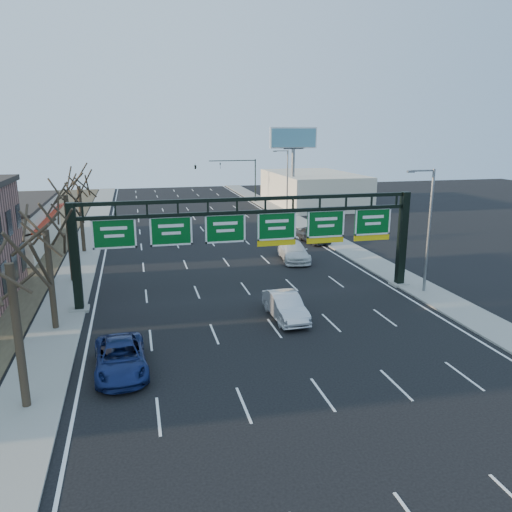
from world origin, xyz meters
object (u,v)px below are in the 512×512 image
object	(u,v)px
car_silver_sedan	(285,306)
sign_gantry	(254,234)
car_blue_suv	(121,358)
car_white_wagon	(294,251)

from	to	relation	value
car_silver_sedan	sign_gantry	bearing A→B (deg)	100.36
car_blue_suv	car_white_wagon	world-z (taller)	car_white_wagon
sign_gantry	car_blue_suv	size ratio (longest dim) A/B	4.60
sign_gantry	car_silver_sedan	distance (m)	6.05
car_silver_sedan	car_white_wagon	distance (m)	14.71
car_blue_suv	car_silver_sedan	bearing A→B (deg)	23.12
sign_gantry	car_white_wagon	xyz separation A→B (m)	(6.00, 9.22, -3.80)
car_blue_suv	car_silver_sedan	xyz separation A→B (m)	(10.01, 4.94, 0.08)
car_silver_sedan	car_white_wagon	world-z (taller)	car_white_wagon
car_blue_suv	car_silver_sedan	world-z (taller)	car_silver_sedan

